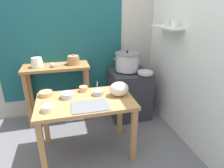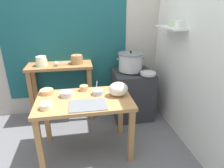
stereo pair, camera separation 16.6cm
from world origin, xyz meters
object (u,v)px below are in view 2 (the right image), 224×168
at_px(prep_bowl_4, 84,88).
at_px(steamer_pot, 130,62).
at_px(plastic_bag, 118,89).
at_px(wide_pan, 148,73).
at_px(stove_block, 132,94).
at_px(back_shelf_table, 61,78).
at_px(clay_pot, 77,60).
at_px(serving_tray, 88,105).
at_px(prep_bowl_0, 67,94).
at_px(prep_bowl_2, 46,106).
at_px(bowl_stack_enamel, 41,61).
at_px(prep_bowl_3, 98,92).
at_px(prep_table, 85,107).
at_px(prep_bowl_1, 47,92).
at_px(ladle, 57,64).

bearing_deg(prep_bowl_4, steamer_pot, 34.44).
bearing_deg(plastic_bag, prep_bowl_4, 149.78).
bearing_deg(wide_pan, stove_block, 126.61).
distance_m(back_shelf_table, prep_bowl_4, 0.70).
bearing_deg(prep_bowl_4, clay_pot, 96.66).
relative_size(stove_block, serving_tray, 1.95).
relative_size(back_shelf_table, wide_pan, 4.21).
bearing_deg(prep_bowl_0, prep_bowl_2, -127.77).
bearing_deg(prep_bowl_4, bowl_stack_enamel, 134.06).
relative_size(prep_bowl_0, prep_bowl_3, 0.94).
height_order(prep_bowl_3, prep_bowl_4, prep_bowl_3).
bearing_deg(prep_table, prep_bowl_1, 153.62).
bearing_deg(prep_bowl_3, prep_bowl_1, 168.30).
bearing_deg(ladle, prep_bowl_1, -99.42).
distance_m(ladle, wide_pan, 1.34).
distance_m(prep_table, ladle, 0.93).
relative_size(prep_bowl_2, prep_bowl_3, 0.81).
distance_m(clay_pot, prep_bowl_4, 0.66).
distance_m(stove_block, serving_tray, 1.22).
bearing_deg(wide_pan, prep_bowl_0, -160.49).
bearing_deg(ladle, prep_bowl_4, -57.22).
relative_size(prep_bowl_1, prep_bowl_3, 0.96).
xyz_separation_m(bowl_stack_enamel, serving_tray, (0.60, -1.01, -0.24)).
xyz_separation_m(clay_pot, prep_bowl_2, (-0.33, -1.02, -0.21)).
bearing_deg(bowl_stack_enamel, plastic_bag, -40.37).
distance_m(clay_pot, plastic_bag, 0.98).
bearing_deg(bowl_stack_enamel, prep_bowl_1, -78.40).
bearing_deg(stove_block, steamer_pot, 153.38).
bearing_deg(prep_bowl_0, wide_pan, 19.51).
xyz_separation_m(plastic_bag, prep_bowl_4, (-0.40, 0.23, -0.05)).
xyz_separation_m(steamer_pot, prep_bowl_4, (-0.74, -0.51, -0.16)).
height_order(clay_pot, prep_bowl_3, clay_pot).
bearing_deg(stove_block, wide_pan, -53.39).
bearing_deg(prep_bowl_0, prep_table, -27.41).
bearing_deg(prep_bowl_2, prep_bowl_0, 52.23).
xyz_separation_m(back_shelf_table, prep_bowl_2, (-0.08, -1.02, 0.07)).
distance_m(steamer_pot, prep_bowl_1, 1.31).
bearing_deg(plastic_bag, prep_bowl_2, -167.79).
bearing_deg(stove_block, ladle, 176.80).
distance_m(steamer_pot, prep_bowl_0, 1.16).
xyz_separation_m(prep_bowl_1, prep_bowl_2, (0.04, -0.38, 0.00)).
xyz_separation_m(prep_table, bowl_stack_enamel, (-0.57, 0.84, 0.36)).
relative_size(clay_pot, wide_pan, 0.78).
distance_m(bowl_stack_enamel, serving_tray, 1.20).
bearing_deg(wide_pan, serving_tray, -143.64).
height_order(steamer_pot, prep_bowl_3, steamer_pot).
bearing_deg(bowl_stack_enamel, prep_bowl_4, -45.94).
xyz_separation_m(back_shelf_table, plastic_bag, (0.72, -0.85, 0.13)).
height_order(prep_table, clay_pot, clay_pot).
xyz_separation_m(stove_block, ladle, (-1.13, 0.06, 0.55)).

